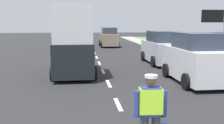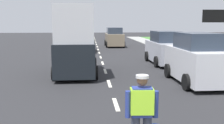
# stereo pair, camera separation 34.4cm
# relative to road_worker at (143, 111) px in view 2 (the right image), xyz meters

# --- Properties ---
(ground_plane) EXTENTS (96.00, 96.00, 0.00)m
(ground_plane) POSITION_rel_road_worker_xyz_m (-0.21, 18.65, -0.93)
(ground_plane) COLOR #28282B
(lane_center_line) EXTENTS (0.14, 46.40, 0.01)m
(lane_center_line) POSITION_rel_road_worker_xyz_m (-0.21, 22.85, -0.93)
(lane_center_line) COLOR silver
(lane_center_line) RESTS_ON ground
(road_worker) EXTENTS (0.77, 0.36, 1.67)m
(road_worker) POSITION_rel_road_worker_xyz_m (0.00, 0.00, 0.00)
(road_worker) COLOR #383D4C
(road_worker) RESTS_ON ground
(lane_direction_sign) EXTENTS (1.16, 0.11, 3.20)m
(lane_direction_sign) POSITION_rel_road_worker_xyz_m (4.13, 5.10, 1.48)
(lane_direction_sign) COLOR gray
(lane_direction_sign) RESTS_ON ground
(delivery_truck) EXTENTS (2.16, 4.60, 3.54)m
(delivery_truck) POSITION_rel_road_worker_xyz_m (-1.76, 8.47, 0.68)
(delivery_truck) COLOR black
(delivery_truck) RESTS_ON ground
(car_oncoming_third) EXTENTS (2.05, 4.00, 2.04)m
(car_oncoming_third) POSITION_rel_road_worker_xyz_m (-2.16, 35.02, 0.02)
(car_oncoming_third) COLOR black
(car_oncoming_third) RESTS_ON ground
(car_parked_curbside) EXTENTS (1.90, 4.10, 2.26)m
(car_parked_curbside) POSITION_rel_road_worker_xyz_m (3.64, 6.17, 0.12)
(car_parked_curbside) COLOR silver
(car_parked_curbside) RESTS_ON ground
(car_oncoming_second) EXTENTS (2.02, 3.99, 2.17)m
(car_oncoming_second) POSITION_rel_road_worker_xyz_m (-1.73, 19.44, 0.08)
(car_oncoming_second) COLOR silver
(car_oncoming_second) RESTS_ON ground
(car_outgoing_far) EXTENTS (2.07, 4.37, 2.15)m
(car_outgoing_far) POSITION_rel_road_worker_xyz_m (1.74, 24.62, 0.07)
(car_outgoing_far) COLOR gray
(car_outgoing_far) RESTS_ON ground
(car_parked_far) EXTENTS (1.90, 4.30, 2.15)m
(car_parked_far) POSITION_rel_road_worker_xyz_m (3.83, 11.74, 0.07)
(car_parked_far) COLOR silver
(car_parked_far) RESTS_ON ground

